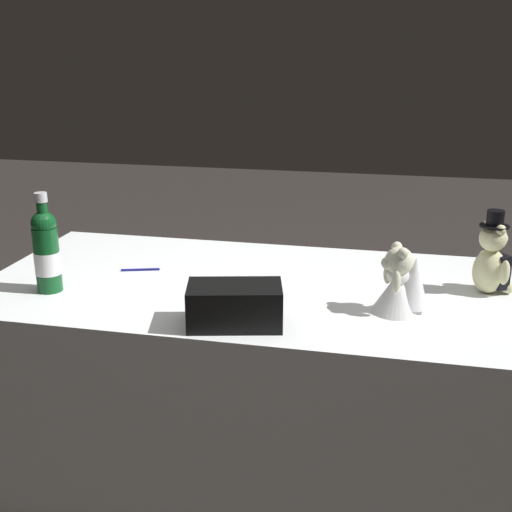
% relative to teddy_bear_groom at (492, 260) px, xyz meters
% --- Properties ---
extents(ground_plane, '(12.00, 12.00, 0.00)m').
position_rel_teddy_bear_groom_xyz_m(ground_plane, '(-0.77, -0.09, -0.85)').
color(ground_plane, '#2D2826').
extents(reception_table, '(1.86, 0.93, 0.74)m').
position_rel_teddy_bear_groom_xyz_m(reception_table, '(-0.77, -0.09, -0.48)').
color(reception_table, white).
rests_on(reception_table, ground_plane).
extents(teddy_bear_groom, '(0.14, 0.13, 0.28)m').
position_rel_teddy_bear_groom_xyz_m(teddy_bear_groom, '(0.00, 0.00, 0.00)').
color(teddy_bear_groom, beige).
rests_on(teddy_bear_groom, reception_table).
extents(teddy_bear_bride, '(0.20, 0.16, 0.21)m').
position_rel_teddy_bear_groom_xyz_m(teddy_bear_bride, '(-0.28, -0.23, -0.02)').
color(teddy_bear_bride, white).
rests_on(teddy_bear_bride, reception_table).
extents(champagne_bottle, '(0.08, 0.08, 0.33)m').
position_rel_teddy_bear_groom_xyz_m(champagne_bottle, '(-1.42, -0.29, 0.03)').
color(champagne_bottle, '#0F491F').
rests_on(champagne_bottle, reception_table).
extents(signing_pen, '(0.14, 0.05, 0.01)m').
position_rel_teddy_bear_groom_xyz_m(signing_pen, '(-1.20, -0.04, -0.11)').
color(signing_pen, navy).
rests_on(signing_pen, reception_table).
extents(gift_case_black, '(0.30, 0.21, 0.12)m').
position_rel_teddy_bear_groom_xyz_m(gift_case_black, '(-0.75, -0.43, -0.05)').
color(gift_case_black, black).
rests_on(gift_case_black, reception_table).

